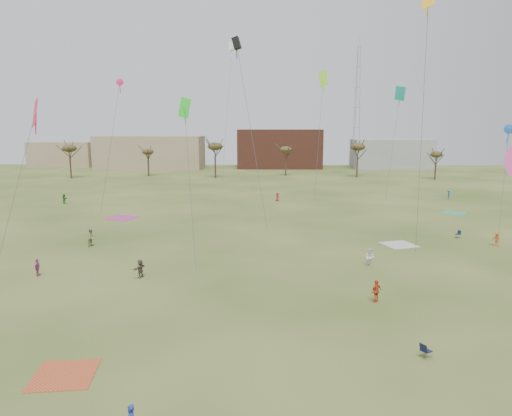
{
  "coord_description": "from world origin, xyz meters",
  "views": [
    {
      "loc": [
        0.91,
        -28.07,
        12.46
      ],
      "look_at": [
        0.0,
        12.0,
        5.5
      ],
      "focal_mm": 32.4,
      "sensor_mm": 36.0,
      "label": 1
    }
  ],
  "objects_px": {
    "radio_tower": "(357,107)",
    "camp_chair_center": "(426,353)",
    "spectator_fore_a": "(376,291)",
    "camp_chair_right": "(458,236)"
  },
  "relations": [
    {
      "from": "spectator_fore_a",
      "to": "radio_tower",
      "type": "bearing_deg",
      "value": -136.64
    },
    {
      "from": "radio_tower",
      "to": "camp_chair_center",
      "type": "bearing_deg",
      "value": -98.93
    },
    {
      "from": "spectator_fore_a",
      "to": "radio_tower",
      "type": "height_order",
      "value": "radio_tower"
    },
    {
      "from": "camp_chair_right",
      "to": "radio_tower",
      "type": "bearing_deg",
      "value": 155.12
    },
    {
      "from": "spectator_fore_a",
      "to": "camp_chair_center",
      "type": "relative_size",
      "value": 1.92
    },
    {
      "from": "spectator_fore_a",
      "to": "radio_tower",
      "type": "distance_m",
      "value": 124.23
    },
    {
      "from": "camp_chair_center",
      "to": "camp_chair_right",
      "type": "distance_m",
      "value": 31.33
    },
    {
      "from": "camp_chair_right",
      "to": "radio_tower",
      "type": "distance_m",
      "value": 102.9
    },
    {
      "from": "camp_chair_right",
      "to": "camp_chair_center",
      "type": "bearing_deg",
      "value": -45.82
    },
    {
      "from": "camp_chair_center",
      "to": "spectator_fore_a",
      "type": "bearing_deg",
      "value": -25.12
    }
  ]
}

